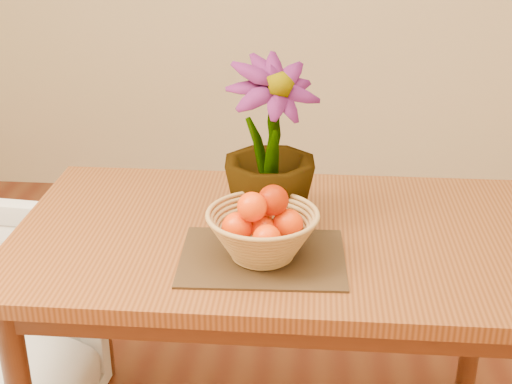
{
  "coord_description": "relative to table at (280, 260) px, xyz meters",
  "views": [
    {
      "loc": [
        0.07,
        -1.36,
        1.61
      ],
      "look_at": [
        -0.06,
        0.22,
        0.9
      ],
      "focal_mm": 50.0,
      "sensor_mm": 36.0,
      "label": 1
    }
  ],
  "objects": [
    {
      "name": "table",
      "position": [
        0.0,
        0.0,
        0.0
      ],
      "size": [
        1.4,
        0.8,
        0.75
      ],
      "color": "brown",
      "rests_on": "floor"
    },
    {
      "name": "placemat",
      "position": [
        -0.04,
        -0.15,
        0.09
      ],
      "size": [
        0.41,
        0.31,
        0.01
      ],
      "primitive_type": "cube",
      "rotation": [
        0.0,
        0.0,
        0.04
      ],
      "color": "#342213",
      "rests_on": "table"
    },
    {
      "name": "wicker_basket",
      "position": [
        -0.04,
        -0.15,
        0.15
      ],
      "size": [
        0.27,
        0.27,
        0.11
      ],
      "color": "#AB7A47",
      "rests_on": "placemat"
    },
    {
      "name": "orange_pile",
      "position": [
        -0.03,
        -0.15,
        0.2
      ],
      "size": [
        0.19,
        0.19,
        0.13
      ],
      "rotation": [
        0.0,
        0.0,
        -0.38
      ],
      "color": "#EF4803",
      "rests_on": "wicker_basket"
    },
    {
      "name": "potted_plant",
      "position": [
        -0.03,
        0.05,
        0.31
      ],
      "size": [
        0.34,
        0.34,
        0.44
      ],
      "primitive_type": "imported",
      "rotation": [
        0.0,
        0.0,
        0.57
      ],
      "color": "#1B4313",
      "rests_on": "table"
    }
  ]
}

